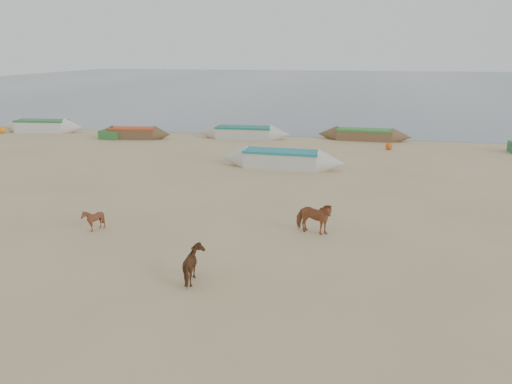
# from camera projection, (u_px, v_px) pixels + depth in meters

# --- Properties ---
(ground) EXTENTS (140.00, 140.00, 0.00)m
(ground) POSITION_uv_depth(u_px,v_px,m) (228.00, 262.00, 14.55)
(ground) COLOR tan
(ground) RESTS_ON ground
(sea) EXTENTS (160.00, 160.00, 0.00)m
(sea) POSITION_uv_depth(u_px,v_px,m) (342.00, 83.00, 91.76)
(sea) COLOR slate
(sea) RESTS_ON ground
(cow_adult) EXTENTS (1.45, 0.93, 1.13)m
(cow_adult) POSITION_uv_depth(u_px,v_px,m) (314.00, 218.00, 16.62)
(cow_adult) COLOR #9C5833
(cow_adult) RESTS_ON ground
(calf_front) EXTENTS (0.92, 0.88, 0.79)m
(calf_front) POSITION_uv_depth(u_px,v_px,m) (93.00, 220.00, 16.95)
(calf_front) COLOR #5B2F1C
(calf_front) RESTS_ON ground
(calf_right) EXTENTS (1.20, 1.23, 0.95)m
(calf_right) POSITION_uv_depth(u_px,v_px,m) (195.00, 265.00, 13.18)
(calf_right) COLOR #58351C
(calf_right) RESTS_ON ground
(near_canoe) EXTENTS (6.66, 1.75, 0.93)m
(near_canoe) POSITION_uv_depth(u_px,v_px,m) (282.00, 159.00, 25.99)
(near_canoe) COLOR silver
(near_canoe) RESTS_ON ground
(waterline_canoes) EXTENTS (57.89, 4.27, 0.92)m
(waterline_canoes) POSITION_uv_depth(u_px,v_px,m) (219.00, 132.00, 34.86)
(waterline_canoes) COLOR brown
(waterline_canoes) RESTS_ON ground
(beach_clutter) EXTENTS (47.07, 3.83, 0.64)m
(beach_clutter) POSITION_uv_depth(u_px,v_px,m) (371.00, 141.00, 32.28)
(beach_clutter) COLOR #326F35
(beach_clutter) RESTS_ON ground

